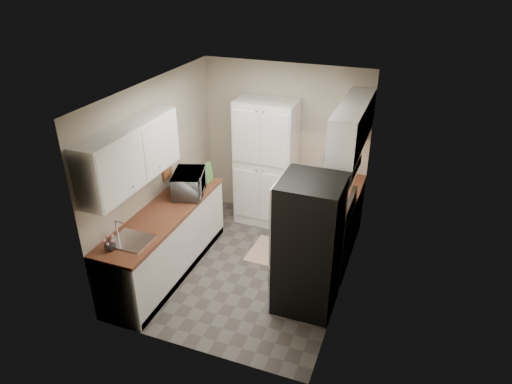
# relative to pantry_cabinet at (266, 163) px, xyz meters

# --- Properties ---
(ground) EXTENTS (3.20, 3.20, 0.00)m
(ground) POSITION_rel_pantry_cabinet_xyz_m (0.20, -1.32, -1.00)
(ground) COLOR #56514C
(ground) RESTS_ON ground
(room_shell) EXTENTS (2.64, 3.24, 2.52)m
(room_shell) POSITION_rel_pantry_cabinet_xyz_m (0.18, -1.32, 0.63)
(room_shell) COLOR #B1A98F
(room_shell) RESTS_ON ground
(pantry_cabinet) EXTENTS (0.90, 0.55, 2.00)m
(pantry_cabinet) POSITION_rel_pantry_cabinet_xyz_m (0.00, 0.00, 0.00)
(pantry_cabinet) COLOR white
(pantry_cabinet) RESTS_ON ground
(base_cabinet_left) EXTENTS (0.60, 2.30, 0.88)m
(base_cabinet_left) POSITION_rel_pantry_cabinet_xyz_m (-0.79, -1.75, -0.56)
(base_cabinet_left) COLOR white
(base_cabinet_left) RESTS_ON ground
(countertop_left) EXTENTS (0.63, 2.33, 0.04)m
(countertop_left) POSITION_rel_pantry_cabinet_xyz_m (-0.79, -1.75, -0.10)
(countertop_left) COLOR brown
(countertop_left) RESTS_ON base_cabinet_left
(base_cabinet_right) EXTENTS (0.60, 0.80, 0.88)m
(base_cabinet_right) POSITION_rel_pantry_cabinet_xyz_m (1.19, -0.12, -0.56)
(base_cabinet_right) COLOR white
(base_cabinet_right) RESTS_ON ground
(countertop_right) EXTENTS (0.63, 0.83, 0.04)m
(countertop_right) POSITION_rel_pantry_cabinet_xyz_m (1.19, -0.12, -0.10)
(countertop_right) COLOR brown
(countertop_right) RESTS_ON base_cabinet_right
(electric_range) EXTENTS (0.71, 0.78, 1.13)m
(electric_range) POSITION_rel_pantry_cabinet_xyz_m (1.17, -0.93, -0.52)
(electric_range) COLOR #B7B7BC
(electric_range) RESTS_ON ground
(refrigerator) EXTENTS (0.70, 0.72, 1.70)m
(refrigerator) POSITION_rel_pantry_cabinet_xyz_m (1.14, -1.73, -0.15)
(refrigerator) COLOR #B7B7BC
(refrigerator) RESTS_ON ground
(microwave) EXTENTS (0.55, 0.67, 0.32)m
(microwave) POSITION_rel_pantry_cabinet_xyz_m (-0.71, -1.17, 0.08)
(microwave) COLOR silver
(microwave) RESTS_ON countertop_left
(wine_bottle) EXTENTS (0.07, 0.07, 0.28)m
(wine_bottle) POSITION_rel_pantry_cabinet_xyz_m (-0.93, -0.97, 0.06)
(wine_bottle) COLOR black
(wine_bottle) RESTS_ON countertop_left
(flower_vase) EXTENTS (0.17, 0.17, 0.14)m
(flower_vase) POSITION_rel_pantry_cabinet_xyz_m (-0.91, -2.69, -0.01)
(flower_vase) COLOR white
(flower_vase) RESTS_ON countertop_left
(cutting_board) EXTENTS (0.05, 0.23, 0.29)m
(cutting_board) POSITION_rel_pantry_cabinet_xyz_m (-0.63, -0.77, 0.07)
(cutting_board) COLOR #469038
(cutting_board) RESTS_ON countertop_left
(toaster_oven) EXTENTS (0.39, 0.43, 0.20)m
(toaster_oven) POSITION_rel_pantry_cabinet_xyz_m (1.13, -0.05, 0.02)
(toaster_oven) COLOR #B4B5B9
(toaster_oven) RESTS_ON countertop_right
(fruit_basket) EXTENTS (0.29, 0.29, 0.10)m
(fruit_basket) POSITION_rel_pantry_cabinet_xyz_m (1.11, -0.03, 0.17)
(fruit_basket) COLOR orange
(fruit_basket) RESTS_ON toaster_oven
(kitchen_mat) EXTENTS (0.46, 0.72, 0.01)m
(kitchen_mat) POSITION_rel_pantry_cabinet_xyz_m (0.31, -0.85, -0.99)
(kitchen_mat) COLOR #DDB490
(kitchen_mat) RESTS_ON ground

